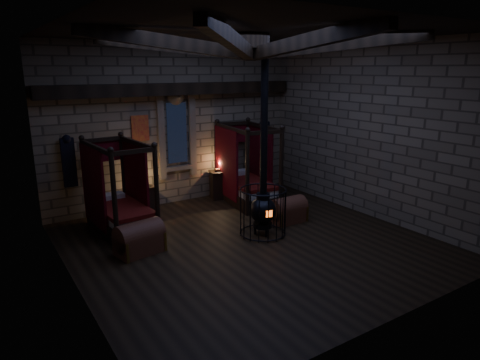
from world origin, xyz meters
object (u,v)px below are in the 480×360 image
trunk_left (140,239)px  trunk_right (288,211)px  stove (263,207)px  bed_left (120,209)px  bed_right (246,183)px

trunk_left → trunk_right: (3.61, -0.20, -0.02)m
trunk_left → stove: stove is taller
bed_left → trunk_left: bed_left is taller
bed_right → stove: (-1.04, -2.21, 0.11)m
trunk_left → trunk_right: 3.61m
stove → trunk_right: bearing=26.1°
bed_left → trunk_right: (3.53, -1.64, -0.22)m
bed_left → trunk_right: size_ratio=2.35×
bed_left → stove: 3.22m
bed_left → stove: (2.54, -1.98, 0.13)m
bed_right → stove: stove is taller
bed_left → bed_right: size_ratio=0.94×
trunk_right → bed_right: bearing=87.2°
trunk_right → stove: stove is taller
bed_right → trunk_left: 4.02m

